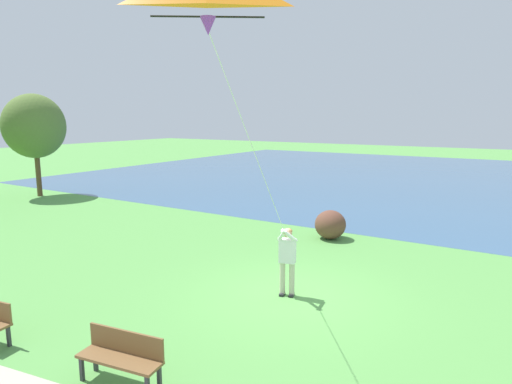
{
  "coord_description": "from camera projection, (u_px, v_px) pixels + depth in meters",
  "views": [
    {
      "loc": [
        -9.29,
        -4.7,
        4.41
      ],
      "look_at": [
        -0.01,
        1.08,
        2.54
      ],
      "focal_mm": 30.93,
      "sensor_mm": 36.0,
      "label": 1
    }
  ],
  "objects": [
    {
      "name": "ground_plane",
      "position": [
        293.0,
        296.0,
        10.96
      ],
      "size": [
        120.0,
        120.0,
        0.0
      ],
      "primitive_type": "plane",
      "color": "#569947"
    },
    {
      "name": "lake_water",
      "position": [
        394.0,
        175.0,
        33.55
      ],
      "size": [
        36.0,
        44.0,
        0.01
      ],
      "primitive_type": "cube",
      "color": "#385B7F",
      "rests_on": "ground"
    },
    {
      "name": "person_kite_flyer",
      "position": [
        287.0,
        255.0,
        10.84
      ],
      "size": [
        0.63,
        0.5,
        1.83
      ],
      "color": "#232328",
      "rests_on": "ground"
    },
    {
      "name": "tree_treeline_right",
      "position": [
        34.0,
        126.0,
        24.26
      ],
      "size": [
        3.45,
        2.87,
        5.67
      ],
      "color": "brown",
      "rests_on": "ground"
    },
    {
      "name": "park_bench_near_walkway",
      "position": [
        122.0,
        354.0,
        7.34
      ],
      "size": [
        0.67,
        1.55,
        0.88
      ],
      "color": "brown",
      "rests_on": "ground"
    },
    {
      "name": "flying_kite",
      "position": [
        209.0,
        2.0,
        5.62
      ],
      "size": [
        4.81,
        1.86,
        4.55
      ],
      "color": "orange"
    },
    {
      "name": "lakeside_shrub",
      "position": [
        330.0,
        225.0,
        16.09
      ],
      "size": [
        1.14,
        1.13,
        1.06
      ],
      "primitive_type": "ellipsoid",
      "color": "brown",
      "rests_on": "ground"
    }
  ]
}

